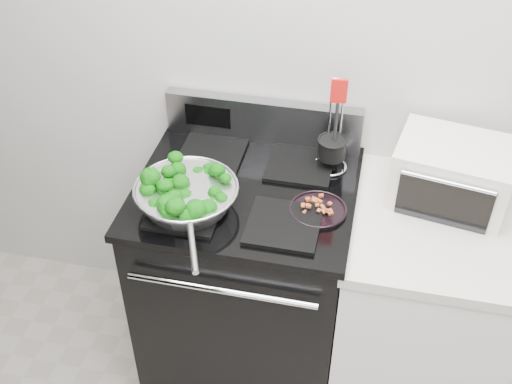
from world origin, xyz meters
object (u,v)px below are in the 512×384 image
(gas_range, at_px, (247,276))
(bacon_plate, at_px, (318,207))
(toaster_oven, at_px, (452,173))
(skillet, at_px, (186,195))
(utensil_holder, at_px, (332,153))

(gas_range, height_order, bacon_plate, gas_range)
(toaster_oven, bearing_deg, gas_range, -159.33)
(bacon_plate, height_order, toaster_oven, toaster_oven)
(skillet, relative_size, utensil_holder, 1.44)
(toaster_oven, bearing_deg, bacon_plate, -144.55)
(toaster_oven, bearing_deg, skillet, -152.06)
(skillet, bearing_deg, gas_range, 20.17)
(skillet, relative_size, toaster_oven, 1.27)
(utensil_holder, bearing_deg, bacon_plate, -100.14)
(utensil_holder, height_order, toaster_oven, utensil_holder)
(toaster_oven, bearing_deg, utensil_holder, -176.48)
(skillet, xyz_separation_m, bacon_plate, (0.44, 0.08, -0.04))
(skillet, relative_size, bacon_plate, 2.78)
(utensil_holder, xyz_separation_m, toaster_oven, (0.42, -0.05, 0.01))
(bacon_plate, bearing_deg, toaster_oven, 25.37)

